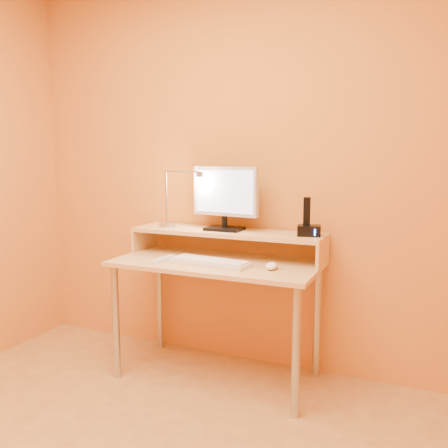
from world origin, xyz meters
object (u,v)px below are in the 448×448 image
at_px(lamp_base, 167,225).
at_px(phone_dock, 309,231).
at_px(monitor_panel, 225,191).
at_px(remote_control, 165,259).
at_px(mouse, 271,266).
at_px(keyboard, 210,263).

xyz_separation_m(lamp_base, phone_dock, (0.91, 0.03, 0.02)).
height_order(monitor_panel, remote_control, monitor_panel).
bearing_deg(monitor_panel, mouse, -24.08).
bearing_deg(monitor_panel, remote_control, -125.06).
xyz_separation_m(lamp_base, keyboard, (0.41, -0.23, -0.16)).
bearing_deg(monitor_panel, keyboard, -77.36).
bearing_deg(keyboard, lamp_base, 157.06).
distance_m(monitor_panel, phone_dock, 0.56).
bearing_deg(phone_dock, lamp_base, 169.29).
distance_m(keyboard, remote_control, 0.29).
relative_size(keyboard, remote_control, 2.36).
bearing_deg(phone_dock, monitor_panel, 166.31).
distance_m(phone_dock, keyboard, 0.59).
bearing_deg(lamp_base, keyboard, -28.96).
relative_size(phone_dock, remote_control, 0.66).
relative_size(lamp_base, remote_control, 0.51).
height_order(monitor_panel, mouse, monitor_panel).
distance_m(lamp_base, remote_control, 0.32).
height_order(lamp_base, mouse, lamp_base).
bearing_deg(mouse, lamp_base, 157.91).
distance_m(lamp_base, mouse, 0.80).
bearing_deg(remote_control, phone_dock, 27.64).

